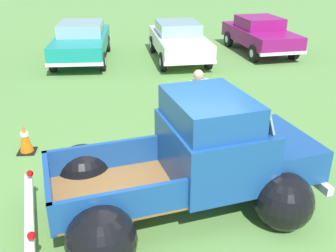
% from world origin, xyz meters
% --- Properties ---
extents(ground_plane, '(80.00, 80.00, 0.00)m').
position_xyz_m(ground_plane, '(0.00, 0.00, 0.00)').
color(ground_plane, '#609347').
extents(vintage_pickup_truck, '(4.94, 3.56, 1.96)m').
position_xyz_m(vintage_pickup_truck, '(0.38, 0.09, 0.76)').
color(vintage_pickup_truck, black).
rests_on(vintage_pickup_truck, ground).
extents(show_car_0, '(1.95, 4.53, 1.43)m').
position_xyz_m(show_car_0, '(-2.55, 9.76, 0.78)').
color(show_car_0, black).
rests_on(show_car_0, ground).
extents(show_car_1, '(2.14, 4.51, 1.43)m').
position_xyz_m(show_car_1, '(1.13, 9.55, 0.78)').
color(show_car_1, black).
rests_on(show_car_1, ground).
extents(show_car_2, '(2.40, 4.38, 1.43)m').
position_xyz_m(show_car_2, '(4.59, 10.42, 0.78)').
color(show_car_2, black).
rests_on(show_car_2, ground).
extents(spectator_0, '(0.50, 0.46, 1.66)m').
position_xyz_m(spectator_0, '(0.74, 2.42, 0.94)').
color(spectator_0, gray).
rests_on(spectator_0, ground).
extents(lane_cone_1, '(0.36, 0.36, 0.63)m').
position_xyz_m(lane_cone_1, '(-2.92, 2.23, 0.31)').
color(lane_cone_1, black).
rests_on(lane_cone_1, ground).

